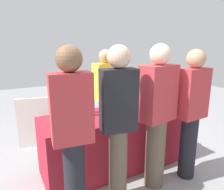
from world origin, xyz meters
TOP-DOWN VIEW (x-y plane):
  - ground_plane at (0.00, 0.00)m, footprint 12.00×12.00m
  - tasting_table at (0.00, 0.00)m, footprint 1.81×0.69m
  - wine_bottle_0 at (-0.59, 0.09)m, footprint 0.07×0.07m
  - wine_bottle_1 at (-0.48, 0.16)m, footprint 0.07×0.07m
  - wine_bottle_2 at (-0.34, 0.07)m, footprint 0.07×0.07m
  - wine_bottle_3 at (-0.25, 0.16)m, footprint 0.08×0.08m
  - wine_bottle_4 at (0.35, 0.11)m, footprint 0.07×0.07m
  - wine_bottle_5 at (0.44, 0.07)m, footprint 0.07×0.07m
  - wine_bottle_6 at (0.58, 0.06)m, footprint 0.08×0.08m
  - wine_glass_0 at (-0.64, -0.06)m, footprint 0.07×0.07m
  - wine_glass_1 at (-0.54, -0.15)m, footprint 0.07×0.07m
  - wine_glass_2 at (0.59, -0.18)m, footprint 0.07×0.07m
  - ice_bucket at (0.69, -0.00)m, footprint 0.19×0.19m
  - server_pouring at (0.22, 0.64)m, footprint 0.40×0.25m
  - guest_0 at (-0.72, -0.64)m, footprint 0.37×0.23m
  - guest_1 at (-0.25, -0.60)m, footprint 0.37×0.24m
  - guest_2 at (0.26, -0.57)m, footprint 0.44×0.29m
  - guest_3 at (0.72, -0.63)m, footprint 0.37×0.22m
  - menu_board at (-0.78, 1.06)m, footprint 0.60×0.18m

SIDE VIEW (x-z plane):
  - ground_plane at x=0.00m, z-range 0.00..0.00m
  - tasting_table at x=0.00m, z-range 0.00..0.75m
  - menu_board at x=-0.78m, z-range 0.00..0.80m
  - ice_bucket at x=0.69m, z-range 0.75..0.91m
  - server_pouring at x=0.22m, z-range 0.07..1.60m
  - wine_glass_0 at x=-0.64m, z-range 0.77..0.91m
  - wine_glass_1 at x=-0.54m, z-range 0.77..0.91m
  - wine_glass_2 at x=0.59m, z-range 0.78..0.92m
  - wine_bottle_1 at x=-0.48m, z-range 0.70..1.01m
  - wine_bottle_0 at x=-0.59m, z-range 0.70..1.01m
  - guest_3 at x=0.72m, z-range 0.07..1.64m
  - wine_bottle_6 at x=0.58m, z-range 0.71..1.02m
  - wine_bottle_4 at x=0.35m, z-range 0.70..1.03m
  - wine_bottle_2 at x=-0.34m, z-range 0.70..1.03m
  - wine_bottle_5 at x=0.44m, z-range 0.70..1.03m
  - wine_bottle_3 at x=-0.25m, z-range 0.70..1.03m
  - guest_2 at x=0.26m, z-range 0.07..1.70m
  - guest_0 at x=-0.72m, z-range 0.09..1.71m
  - guest_1 at x=-0.25m, z-range 0.09..1.71m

